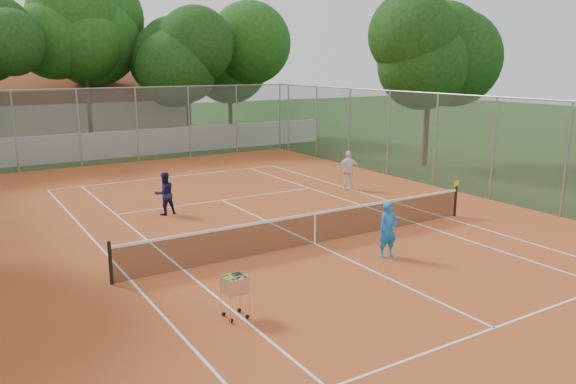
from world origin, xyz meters
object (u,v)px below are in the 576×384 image
tennis_net (315,228)px  player_far_left (165,194)px  ball_hopper (235,295)px  clubhouse (57,108)px  player_far_right (348,170)px  player_near (388,230)px

tennis_net → player_far_left: player_far_left is taller
player_far_left → ball_hopper: 8.90m
clubhouse → player_far_right: 24.78m
player_far_right → ball_hopper: 12.92m
clubhouse → player_far_left: 23.53m
tennis_net → player_far_right: bearing=44.9°
player_far_right → clubhouse: bearing=-48.7°
player_far_right → ball_hopper: (-9.63, -8.62, -0.32)m
player_near → player_far_right: 8.59m
tennis_net → player_far_left: size_ratio=7.86×
player_far_left → player_far_right: player_far_right is taller
player_near → player_far_right: bearing=68.4°
player_near → player_far_left: 8.37m
ball_hopper → tennis_net: bearing=12.5°
tennis_net → player_far_right: player_far_right is taller
clubhouse → ball_hopper: size_ratio=16.32×
tennis_net → player_far_right: 7.64m
clubhouse → ball_hopper: clubhouse is taller
player_near → tennis_net: bearing=126.2°
clubhouse → player_far_right: bearing=-72.6°
player_far_left → player_far_right: size_ratio=0.92×
tennis_net → clubhouse: (-2.00, 29.00, 1.69)m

